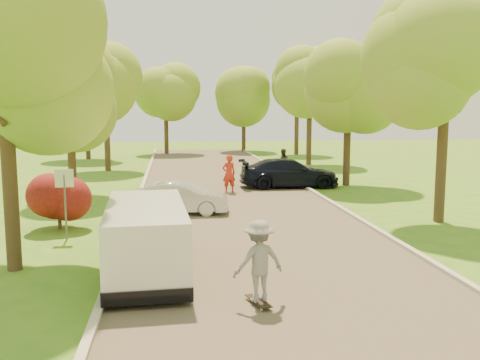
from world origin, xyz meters
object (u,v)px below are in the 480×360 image
dark_sedan (289,173)px  longboard (258,301)px  person_striped (229,174)px  person_olive (283,163)px  street_sign (65,189)px  silver_sedan (179,198)px  skateboarder (259,261)px  minivan (146,238)px

dark_sedan → longboard: bearing=166.1°
dark_sedan → person_striped: bearing=112.5°
person_olive → street_sign: bearing=54.5°
silver_sedan → skateboarder: size_ratio=2.21×
minivan → silver_sedan: minivan is taller
longboard → person_striped: 14.60m
skateboarder → dark_sedan: bearing=-120.9°
longboard → skateboarder: size_ratio=0.53×
street_sign → person_olive: (9.60, 13.63, -0.75)m
street_sign → longboard: street_sign is taller
street_sign → person_olive: street_sign is taller
person_striped → person_olive: size_ratio=1.10×
person_striped → silver_sedan: bearing=50.9°
silver_sedan → dark_sedan: (5.60, 6.07, 0.11)m
skateboarder → person_olive: bearing=-119.4°
dark_sedan → longboard: (-4.15, -15.82, -0.63)m
silver_sedan → person_striped: person_striped is taller
silver_sedan → person_olive: person_olive is taller
person_striped → person_olive: person_striped is taller
minivan → longboard: 3.41m
silver_sedan → skateboarder: (1.45, -9.75, 0.34)m
longboard → skateboarder: (-0.00, -0.00, 0.86)m
street_sign → skateboarder: size_ratio=1.30×
dark_sedan → person_striped: person_striped is taller
silver_sedan → longboard: (1.45, -9.75, -0.52)m
street_sign → person_olive: 16.69m
street_sign → minivan: bearing=-56.0°
person_striped → street_sign: bearing=42.4°
dark_sedan → person_striped: size_ratio=2.78×
dark_sedan → skateboarder: size_ratio=2.97×
dark_sedan → person_olive: person_olive is taller
longboard → person_olive: (4.65, 19.80, 0.73)m
silver_sedan → dark_sedan: dark_sedan is taller
silver_sedan → person_olive: bearing=-24.3°
minivan → street_sign: bearing=121.0°
silver_sedan → dark_sedan: size_ratio=0.74×
street_sign → longboard: size_ratio=2.43×
street_sign → silver_sedan: 5.09m
minivan → longboard: minivan is taller
longboard → person_olive: bearing=-119.4°
person_olive → longboard: bearing=76.4°
street_sign → dark_sedan: size_ratio=0.44×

